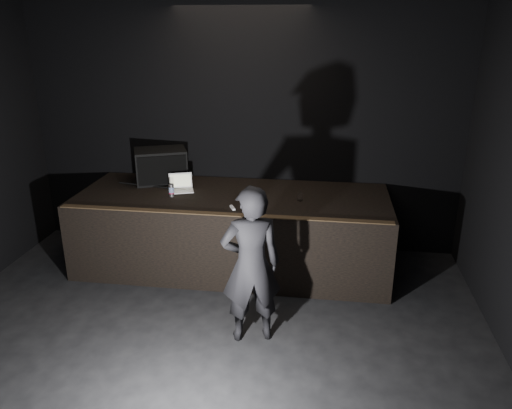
{
  "coord_description": "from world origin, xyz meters",
  "views": [
    {
      "loc": [
        1.17,
        -3.24,
        3.08
      ],
      "look_at": [
        0.37,
        2.3,
        1.04
      ],
      "focal_mm": 35.0,
      "sensor_mm": 36.0,
      "label": 1
    }
  ],
  "objects_px": {
    "stage_riser": "(233,230)",
    "person": "(251,265)",
    "stage_monitor": "(161,166)",
    "beer_can": "(171,190)",
    "laptop": "(181,186)"
  },
  "relations": [
    {
      "from": "person",
      "to": "beer_can",
      "type": "bearing_deg",
      "value": -65.62
    },
    {
      "from": "stage_riser",
      "to": "laptop",
      "type": "xyz_separation_m",
      "value": [
        -0.71,
        0.1,
        0.55
      ]
    },
    {
      "from": "stage_riser",
      "to": "person",
      "type": "bearing_deg",
      "value": -73.02
    },
    {
      "from": "stage_riser",
      "to": "beer_can",
      "type": "bearing_deg",
      "value": -167.2
    },
    {
      "from": "beer_can",
      "to": "laptop",
      "type": "bearing_deg",
      "value": 80.12
    },
    {
      "from": "person",
      "to": "stage_monitor",
      "type": "bearing_deg",
      "value": -68.88
    },
    {
      "from": "stage_monitor",
      "to": "person",
      "type": "bearing_deg",
      "value": -74.67
    },
    {
      "from": "beer_can",
      "to": "stage_monitor",
      "type": "bearing_deg",
      "value": 118.71
    },
    {
      "from": "stage_monitor",
      "to": "beer_can",
      "type": "distance_m",
      "value": 0.69
    },
    {
      "from": "person",
      "to": "laptop",
      "type": "bearing_deg",
      "value": -71.48
    },
    {
      "from": "stage_riser",
      "to": "laptop",
      "type": "height_order",
      "value": "laptop"
    },
    {
      "from": "stage_monitor",
      "to": "person",
      "type": "height_order",
      "value": "person"
    },
    {
      "from": "stage_monitor",
      "to": "laptop",
      "type": "relative_size",
      "value": 2.17
    },
    {
      "from": "beer_can",
      "to": "person",
      "type": "distance_m",
      "value": 1.91
    },
    {
      "from": "stage_riser",
      "to": "stage_monitor",
      "type": "bearing_deg",
      "value": 158.62
    }
  ]
}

